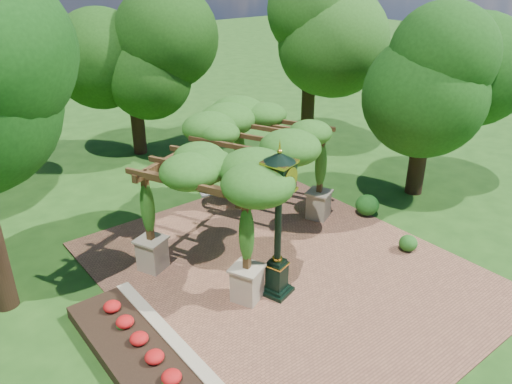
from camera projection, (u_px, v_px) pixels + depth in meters
ground at (307, 285)px, 15.18m from camera, size 120.00×120.00×0.00m
brick_plaza at (285, 270)px, 15.88m from camera, size 10.00×12.00×0.04m
border_wall at (165, 335)px, 12.85m from camera, size 0.35×5.00×0.40m
flower_bed at (133, 351)px, 12.36m from camera, size 1.50×5.00×0.36m
pedestal_clock at (278, 213)px, 13.63m from camera, size 1.11×1.11×4.51m
pergola at (242, 151)px, 16.06m from camera, size 7.66×6.39×4.13m
sundial at (206, 186)px, 20.75m from camera, size 0.68×0.68×0.95m
shrub_front at (408, 243)px, 16.77m from camera, size 0.74×0.74×0.55m
shrub_mid at (367, 205)px, 19.07m from camera, size 0.98×0.98×0.80m
shrub_back at (280, 172)px, 21.96m from camera, size 1.25×1.25×0.85m
tree_north at (131, 56)px, 23.36m from camera, size 4.71×4.71×7.05m
tree_east_far at (311, 33)px, 23.58m from camera, size 4.89×4.89×8.37m
tree_east_near at (432, 63)px, 18.85m from camera, size 4.73×4.73×7.88m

